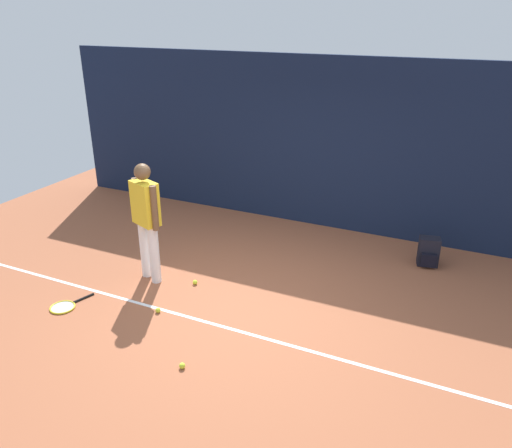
% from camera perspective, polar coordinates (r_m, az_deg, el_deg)
% --- Properties ---
extents(ground_plane, '(12.00, 12.00, 0.00)m').
position_cam_1_polar(ground_plane, '(6.61, -1.48, -9.24)').
color(ground_plane, '#9E5638').
extents(back_fence, '(10.00, 0.10, 2.90)m').
position_cam_1_polar(back_fence, '(8.63, 7.40, 8.95)').
color(back_fence, '#141E38').
rests_on(back_fence, ground).
extents(court_line, '(9.00, 0.05, 0.00)m').
position_cam_1_polar(court_line, '(6.22, -3.69, -11.59)').
color(court_line, white).
rests_on(court_line, ground).
extents(tennis_player, '(0.50, 0.35, 1.70)m').
position_cam_1_polar(tennis_player, '(6.97, -12.36, 0.92)').
color(tennis_player, white).
rests_on(tennis_player, ground).
extents(tennis_racket, '(0.41, 0.64, 0.03)m').
position_cam_1_polar(tennis_racket, '(7.02, -20.93, -8.74)').
color(tennis_racket, black).
rests_on(tennis_racket, ground).
extents(backpack, '(0.33, 0.33, 0.44)m').
position_cam_1_polar(backpack, '(7.92, 19.03, -3.07)').
color(backpack, black).
rests_on(backpack, ground).
extents(tennis_ball_near_player, '(0.07, 0.07, 0.07)m').
position_cam_1_polar(tennis_ball_near_player, '(6.58, -11.08, -9.59)').
color(tennis_ball_near_player, '#CCE033').
rests_on(tennis_ball_near_player, ground).
extents(tennis_ball_by_fence, '(0.07, 0.07, 0.07)m').
position_cam_1_polar(tennis_ball_by_fence, '(7.11, -6.95, -6.59)').
color(tennis_ball_by_fence, '#CCE033').
rests_on(tennis_ball_by_fence, ground).
extents(tennis_ball_mid_court, '(0.07, 0.07, 0.07)m').
position_cam_1_polar(tennis_ball_mid_court, '(5.64, -8.39, -15.65)').
color(tennis_ball_mid_court, '#CCE033').
rests_on(tennis_ball_mid_court, ground).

